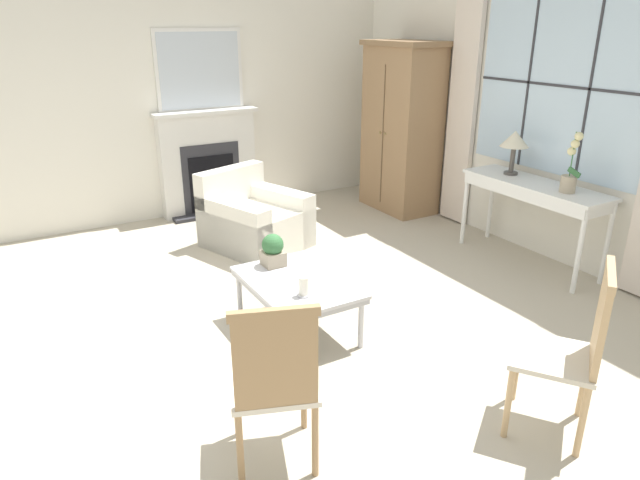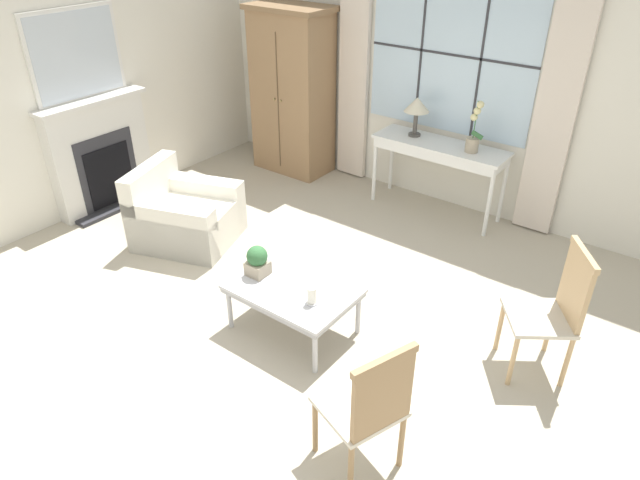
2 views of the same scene
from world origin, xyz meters
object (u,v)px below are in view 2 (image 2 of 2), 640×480
object	(u,v)px
table_lamp	(417,106)
pillar_candle	(312,296)
accent_chair_wooden	(370,404)
coffee_table	(293,292)
side_chair_wooden	(556,305)
fireplace	(99,146)
armchair_upholstered	(185,217)
potted_plant_small	(257,261)
armoire	(292,92)
potted_orchid	(474,134)
console_table	(440,151)

from	to	relation	value
table_lamp	pillar_candle	xyz separation A→B (m)	(0.64, -2.67, -0.64)
accent_chair_wooden	coffee_table	bearing A→B (deg)	147.65
side_chair_wooden	coffee_table	xyz separation A→B (m)	(-1.77, -0.79, -0.20)
fireplace	armchair_upholstered	size ratio (longest dim) A/B	1.87
accent_chair_wooden	table_lamp	bearing A→B (deg)	115.44
fireplace	potted_plant_small	xyz separation A→B (m)	(2.76, -0.47, -0.17)
accent_chair_wooden	potted_plant_small	world-z (taller)	accent_chair_wooden
accent_chair_wooden	potted_plant_small	bearing A→B (deg)	154.52
fireplace	potted_plant_small	size ratio (longest dim) A/B	8.30
armoire	accent_chair_wooden	world-z (taller)	armoire
potted_orchid	accent_chair_wooden	xyz separation A→B (m)	(0.91, -3.31, -0.42)
armchair_upholstered	coffee_table	world-z (taller)	armchair_upholstered
accent_chair_wooden	potted_orchid	bearing A→B (deg)	105.32
fireplace	accent_chair_wooden	world-z (taller)	fireplace
table_lamp	potted_orchid	size ratio (longest dim) A/B	0.80
potted_plant_small	console_table	bearing A→B (deg)	83.74
side_chair_wooden	armoire	bearing A→B (deg)	155.50
potted_orchid	potted_plant_small	distance (m)	2.69
accent_chair_wooden	coffee_table	distance (m)	1.44
console_table	table_lamp	distance (m)	0.54
fireplace	potted_orchid	world-z (taller)	fireplace
fireplace	armchair_upholstered	distance (m)	1.38
potted_plant_small	armoire	bearing A→B (deg)	124.01
fireplace	armoire	xyz separation A→B (m)	(1.03, 2.09, 0.29)
coffee_table	potted_plant_small	world-z (taller)	potted_plant_small
fireplace	table_lamp	xyz separation A→B (m)	(2.70, 2.16, 0.41)
pillar_candle	console_table	bearing A→B (deg)	96.55
potted_orchid	table_lamp	bearing A→B (deg)	176.08
fireplace	armchair_upholstered	world-z (taller)	fireplace
side_chair_wooden	potted_plant_small	size ratio (longest dim) A/B	4.01
table_lamp	coffee_table	world-z (taller)	table_lamp
fireplace	armoire	world-z (taller)	fireplace
armchair_upholstered	pillar_candle	distance (m)	2.12
coffee_table	potted_plant_small	xyz separation A→B (m)	(-0.34, -0.03, 0.17)
table_lamp	potted_plant_small	xyz separation A→B (m)	(0.05, -2.63, -0.58)
accent_chair_wooden	coffee_table	world-z (taller)	accent_chair_wooden
accent_chair_wooden	pillar_candle	bearing A→B (deg)	144.26
accent_chair_wooden	pillar_candle	xyz separation A→B (m)	(-0.96, 0.69, -0.07)
side_chair_wooden	coffee_table	world-z (taller)	side_chair_wooden
armoire	side_chair_wooden	size ratio (longest dim) A/B	1.94
armchair_upholstered	side_chair_wooden	world-z (taller)	side_chair_wooden
coffee_table	accent_chair_wooden	bearing A→B (deg)	-32.35
potted_plant_small	table_lamp	bearing A→B (deg)	91.14
armoire	potted_orchid	bearing A→B (deg)	0.45
armoire	potted_plant_small	world-z (taller)	armoire
side_chair_wooden	coffee_table	size ratio (longest dim) A/B	1.06
table_lamp	accent_chair_wooden	world-z (taller)	table_lamp
potted_orchid	coffee_table	world-z (taller)	potted_orchid
side_chair_wooden	pillar_candle	world-z (taller)	side_chair_wooden
fireplace	accent_chair_wooden	bearing A→B (deg)	-15.63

